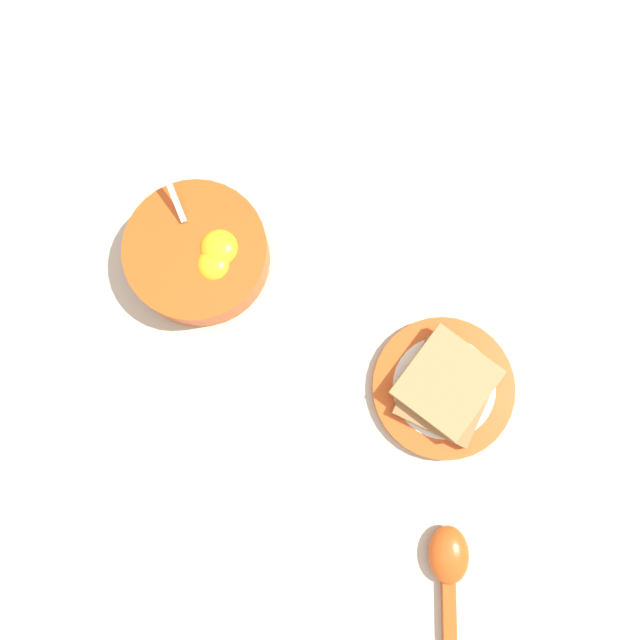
% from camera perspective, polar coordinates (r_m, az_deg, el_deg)
% --- Properties ---
extents(ground_plane, '(3.00, 3.00, 0.00)m').
position_cam_1_polar(ground_plane, '(0.77, -4.62, -8.79)').
color(ground_plane, beige).
extents(egg_bowl, '(0.17, 0.17, 0.08)m').
position_cam_1_polar(egg_bowl, '(0.78, -11.03, 5.96)').
color(egg_bowl, '#DB5119').
rests_on(egg_bowl, ground_plane).
extents(toast_plate, '(0.17, 0.17, 0.01)m').
position_cam_1_polar(toast_plate, '(0.78, 11.18, -6.09)').
color(toast_plate, '#DB5119').
rests_on(toast_plate, ground_plane).
extents(toast_sandwich, '(0.15, 0.14, 0.03)m').
position_cam_1_polar(toast_sandwich, '(0.76, 11.49, -6.02)').
color(toast_sandwich, '#9E7042').
rests_on(toast_sandwich, toast_plate).
extents(soup_spoon, '(0.17, 0.05, 0.03)m').
position_cam_1_polar(soup_spoon, '(0.79, 11.69, -21.38)').
color(soup_spoon, '#DB5119').
rests_on(soup_spoon, ground_plane).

